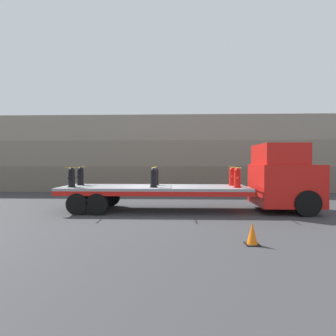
% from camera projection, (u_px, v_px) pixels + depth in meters
% --- Properties ---
extents(ground_plane, '(120.00, 120.00, 0.00)m').
position_uv_depth(ground_plane, '(155.00, 210.00, 12.50)').
color(ground_plane, '#38383A').
extents(rock_cliff, '(60.00, 3.30, 5.99)m').
position_uv_depth(rock_cliff, '(164.00, 154.00, 21.57)').
color(rock_cliff, '#706656').
rests_on(rock_cliff, ground_plane).
extents(truck_cab, '(2.70, 2.74, 3.14)m').
position_uv_depth(truck_cab, '(285.00, 178.00, 12.26)').
color(truck_cab, red).
rests_on(truck_cab, ground_plane).
extents(flatbed_trailer, '(8.77, 2.60, 1.15)m').
position_uv_depth(flatbed_trailer, '(139.00, 191.00, 12.51)').
color(flatbed_trailer, gray).
rests_on(flatbed_trailer, ground_plane).
extents(fire_hydrant_black_near_0, '(0.37, 0.58, 0.90)m').
position_uv_depth(fire_hydrant_black_near_0, '(72.00, 178.00, 12.05)').
color(fire_hydrant_black_near_0, black).
rests_on(fire_hydrant_black_near_0, flatbed_trailer).
extents(fire_hydrant_black_far_0, '(0.37, 0.58, 0.90)m').
position_uv_depth(fire_hydrant_black_far_0, '(80.00, 176.00, 13.15)').
color(fire_hydrant_black_far_0, black).
rests_on(fire_hydrant_black_far_0, flatbed_trailer).
extents(fire_hydrant_black_near_1, '(0.37, 0.58, 0.90)m').
position_uv_depth(fire_hydrant_black_near_1, '(154.00, 178.00, 11.92)').
color(fire_hydrant_black_near_1, black).
rests_on(fire_hydrant_black_near_1, flatbed_trailer).
extents(fire_hydrant_black_far_1, '(0.37, 0.58, 0.90)m').
position_uv_depth(fire_hydrant_black_far_1, '(156.00, 176.00, 13.02)').
color(fire_hydrant_black_far_1, black).
rests_on(fire_hydrant_black_far_1, flatbed_trailer).
extents(fire_hydrant_red_near_2, '(0.37, 0.58, 0.90)m').
position_uv_depth(fire_hydrant_red_near_2, '(237.00, 178.00, 11.79)').
color(fire_hydrant_red_near_2, red).
rests_on(fire_hydrant_red_near_2, flatbed_trailer).
extents(fire_hydrant_red_far_2, '(0.37, 0.58, 0.90)m').
position_uv_depth(fire_hydrant_red_far_2, '(232.00, 177.00, 12.89)').
color(fire_hydrant_red_far_2, red).
rests_on(fire_hydrant_red_far_2, flatbed_trailer).
extents(cargo_strap_rear, '(0.05, 2.70, 0.01)m').
position_uv_depth(cargo_strap_rear, '(76.00, 167.00, 12.59)').
color(cargo_strap_rear, yellow).
rests_on(cargo_strap_rear, fire_hydrant_black_near_0).
extents(cargo_strap_middle, '(0.05, 2.70, 0.01)m').
position_uv_depth(cargo_strap_middle, '(155.00, 167.00, 12.46)').
color(cargo_strap_middle, yellow).
rests_on(cargo_strap_middle, fire_hydrant_black_near_1).
extents(cargo_strap_front, '(0.05, 2.70, 0.01)m').
position_uv_depth(cargo_strap_front, '(235.00, 167.00, 12.33)').
color(cargo_strap_front, yellow).
rests_on(cargo_strap_front, fire_hydrant_red_near_2).
extents(traffic_cone, '(0.38, 0.38, 0.63)m').
position_uv_depth(traffic_cone, '(252.00, 234.00, 7.28)').
color(traffic_cone, black).
rests_on(traffic_cone, ground_plane).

